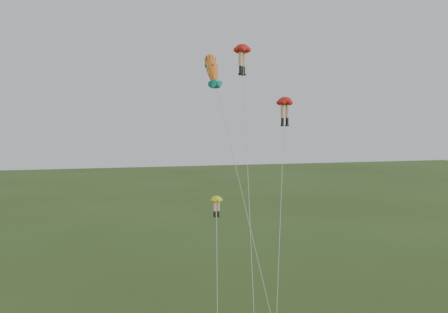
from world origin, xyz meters
name	(u,v)px	position (x,y,z in m)	size (l,w,h in m)	color
legs_kite_red_high	(242,54)	(3.89, 11.50, 19.51)	(5.27, 14.59, 20.38)	red
legs_kite_red_mid	(285,107)	(5.62, 6.99, 15.00)	(5.39, 9.44, 15.82)	red
legs_kite_yellow	(216,213)	(-1.43, 1.66, 8.25)	(2.35, 6.61, 9.27)	yellow
fish_kite	(212,70)	(-0.16, 6.64, 17.53)	(2.69, 8.73, 18.99)	yellow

